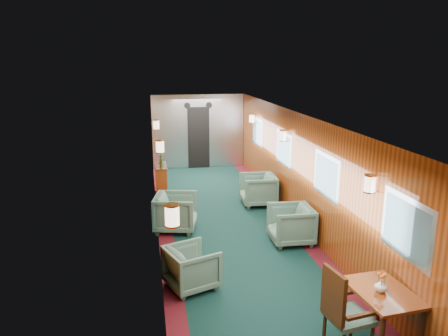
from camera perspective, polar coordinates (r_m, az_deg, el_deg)
name	(u,v)px	position (r m, az deg, el deg)	size (l,w,h in m)	color
room	(234,157)	(8.48, 1.29, 1.41)	(12.00, 12.10, 2.40)	black
bulkhead	(198,132)	(14.30, -3.38, 4.76)	(2.98, 0.17, 2.39)	silver
windows_right	(302,161)	(9.15, 10.15, 0.95)	(0.02, 8.60, 0.80)	#B6B8BD
wall_sconces	(228,144)	(8.99, 0.59, 3.15)	(2.97, 7.97, 0.25)	beige
dining_table	(382,299)	(5.97, 19.95, -15.79)	(0.76, 1.01, 0.72)	brown
side_chair	(342,309)	(5.61, 15.16, -17.35)	(0.58, 0.60, 1.13)	#1D4338
credenza	(161,180)	(11.43, -8.22, -1.61)	(0.29, 0.94, 1.11)	brown
flower_vase	(381,286)	(5.85, 19.82, -14.26)	(0.15, 0.15, 0.16)	silver
armchair_left_near	(192,267)	(6.99, -4.24, -12.81)	(0.72, 0.74, 0.67)	#1D4338
armchair_left_far	(176,212)	(9.18, -6.31, -5.77)	(0.83, 0.85, 0.78)	#1D4338
armchair_right_near	(291,224)	(8.63, 8.72, -7.30)	(0.79, 0.81, 0.74)	#1D4338
armchair_right_far	(258,190)	(10.73, 4.47, -2.84)	(0.81, 0.83, 0.76)	#1D4338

